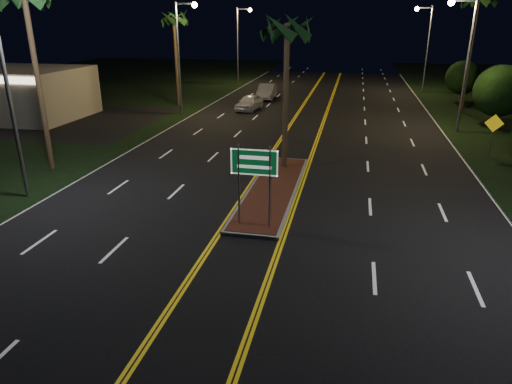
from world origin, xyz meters
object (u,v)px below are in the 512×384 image
(highway_sign, at_px, (254,170))
(shrub_far, at_px, (463,78))
(streetlight_right_far, at_px, (425,39))
(shrub_mid, at_px, (500,91))
(streetlight_left_near, at_px, (12,71))
(palm_left_far, at_px, (174,19))
(car_far, at_px, (267,90))
(streetlight_left_mid, at_px, (182,46))
(car_near, at_px, (249,101))
(streetlight_left_far, at_px, (241,37))
(palm_right_far, at_px, (478,0))
(warning_sign, at_px, (493,129))
(palm_median, at_px, (287,28))
(streetlight_right_mid, at_px, (463,51))
(median_island, at_px, (273,190))

(highway_sign, height_order, shrub_far, shrub_far)
(streetlight_right_far, xyz_separation_m, shrub_mid, (3.39, -18.00, -2.93))
(streetlight_left_near, height_order, palm_left_far, streetlight_left_near)
(car_far, bearing_deg, streetlight_left_mid, -120.77)
(palm_left_far, relative_size, shrub_mid, 1.90)
(shrub_mid, relative_size, car_near, 0.97)
(streetlight_left_far, bearing_deg, shrub_far, -18.14)
(streetlight_left_near, bearing_deg, shrub_far, 52.66)
(palm_right_far, bearing_deg, streetlight_left_far, 149.12)
(streetlight_left_near, bearing_deg, streetlight_left_mid, 90.00)
(streetlight_right_far, bearing_deg, palm_left_far, -149.12)
(palm_right_far, bearing_deg, shrub_far, 80.54)
(highway_sign, bearing_deg, palm_right_far, 64.80)
(palm_left_far, bearing_deg, highway_sign, -63.08)
(shrub_mid, relative_size, warning_sign, 1.84)
(streetlight_left_mid, height_order, car_far, streetlight_left_mid)
(streetlight_left_near, relative_size, palm_median, 1.08)
(highway_sign, distance_m, streetlight_left_mid, 23.93)
(highway_sign, relative_size, palm_right_far, 0.31)
(palm_median, bearing_deg, shrub_far, 61.58)
(streetlight_left_far, height_order, shrub_mid, streetlight_left_far)
(streetlight_right_mid, bearing_deg, streetlight_left_far, 133.97)
(highway_sign, bearing_deg, streetlight_left_mid, 116.59)
(median_island, relative_size, streetlight_right_mid, 1.14)
(shrub_far, height_order, car_near, shrub_far)
(streetlight_left_near, bearing_deg, shrub_mid, 39.10)
(shrub_mid, xyz_separation_m, shrub_far, (-0.20, 12.00, -0.39))
(streetlight_right_mid, distance_m, shrub_mid, 4.90)
(streetlight_left_near, height_order, warning_sign, streetlight_left_near)
(highway_sign, relative_size, shrub_far, 0.81)
(streetlight_left_near, xyz_separation_m, warning_sign, (22.22, 11.61, -4.02))
(median_island, height_order, car_far, car_far)
(streetlight_right_mid, bearing_deg, palm_right_far, 74.71)
(streetlight_left_far, distance_m, shrub_far, 25.90)
(shrub_mid, bearing_deg, streetlight_left_mid, 180.00)
(highway_sign, xyz_separation_m, car_near, (-5.71, 24.32, -1.61))
(palm_right_far, relative_size, car_near, 2.17)
(shrub_far, bearing_deg, shrub_mid, -89.05)
(palm_right_far, height_order, car_far, palm_right_far)
(palm_left_far, relative_size, warning_sign, 3.50)
(streetlight_left_near, relative_size, car_far, 1.73)
(highway_sign, bearing_deg, car_far, 99.85)
(median_island, distance_m, streetlight_right_far, 37.00)
(streetlight_right_far, height_order, warning_sign, streetlight_right_far)
(streetlight_right_far, relative_size, shrub_mid, 1.95)
(median_island, relative_size, palm_left_far, 1.16)
(car_far, height_order, warning_sign, warning_sign)
(shrub_mid, distance_m, car_far, 21.68)
(highway_sign, height_order, streetlight_right_mid, streetlight_right_mid)
(streetlight_left_far, xyz_separation_m, shrub_far, (24.41, -8.00, -3.32))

